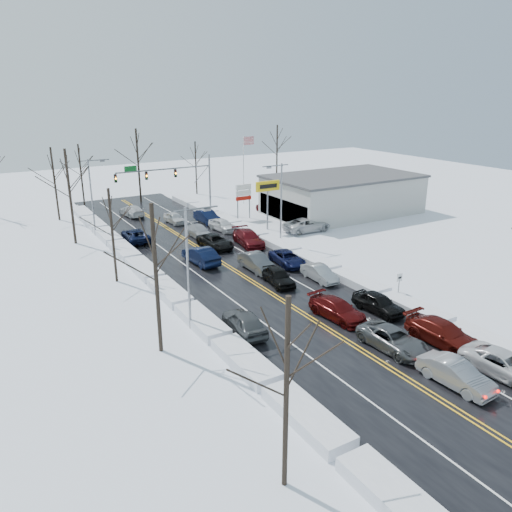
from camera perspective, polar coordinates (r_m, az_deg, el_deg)
ground at (r=43.70m, az=0.69°, el=-3.65°), size 160.00×160.00×0.00m
road_surface at (r=45.29m, az=-0.63°, el=-2.82°), size 14.00×84.00×0.01m
snow_bank_left at (r=42.30m, az=-9.60°, el=-4.70°), size 1.90×72.00×0.71m
snow_bank_right at (r=49.29m, az=7.05°, el=-1.16°), size 1.90×72.00×0.71m
traffic_signal_mast at (r=68.05m, az=-9.22°, el=9.01°), size 13.28×0.39×8.00m
tires_plus_sign at (r=60.68m, az=1.35°, el=7.63°), size 3.20×0.34×6.00m
used_vehicles_sign at (r=66.08m, az=-1.44°, el=7.05°), size 2.20×0.22×4.65m
speed_limit_sign at (r=42.21m, az=16.05°, el=-2.85°), size 0.55×0.09×2.35m
flagpole at (r=74.76m, az=-1.33°, el=10.44°), size 1.87×1.20×10.00m
dealership_building at (r=70.57m, az=9.86°, el=6.98°), size 20.40×12.40×5.30m
streetlight_ne at (r=54.50m, az=2.72°, el=6.69°), size 3.20×0.25×9.00m
streetlight_sw at (r=34.94m, az=-7.53°, el=-0.32°), size 3.20×0.25×9.00m
streetlight_nw at (r=60.95m, az=-18.15°, el=7.06°), size 3.20×0.25×9.00m
tree_left_a at (r=20.43m, az=3.57°, el=-11.58°), size 3.60×3.60×9.00m
tree_left_b at (r=31.57m, az=-11.54°, el=0.59°), size 4.00×4.00×10.00m
tree_left_c at (r=45.09m, az=-16.26°, el=4.25°), size 3.40×3.40×8.50m
tree_left_d at (r=58.12m, az=-20.69°, el=8.30°), size 4.20×4.20×10.50m
tree_left_e at (r=70.00m, az=-22.18°, el=9.12°), size 3.80×3.80×9.50m
tree_far_b at (r=77.70m, az=-19.48°, el=9.98°), size 3.60×3.60×9.00m
tree_far_c at (r=77.57m, az=-13.41°, el=11.56°), size 4.40×4.40×11.00m
tree_far_d at (r=82.67m, az=-6.92°, el=11.11°), size 3.40×3.40×8.50m
tree_far_e at (r=90.53m, az=2.42°, el=12.75°), size 4.20×4.20×10.50m
queued_car_1 at (r=32.42m, az=21.73°, el=-13.56°), size 1.85×4.69×1.52m
queued_car_2 at (r=35.16m, az=15.30°, el=-10.19°), size 2.59×5.26×1.43m
queued_car_3 at (r=38.63m, az=9.23°, el=-7.02°), size 2.54×5.22×1.46m
queued_car_4 at (r=44.52m, az=2.54°, el=-3.23°), size 2.38×4.65×1.51m
queued_car_5 at (r=47.83m, az=0.07°, el=-1.63°), size 1.75×4.91×1.61m
queued_car_6 at (r=54.77m, az=-4.65°, el=0.96°), size 2.70×5.27×1.42m
queued_car_7 at (r=58.89m, az=-6.51°, el=2.17°), size 2.00×4.80×1.39m
queued_car_8 at (r=65.49m, az=-9.26°, el=3.73°), size 1.97×4.18×1.38m
queued_car_10 at (r=34.61m, az=26.43°, el=-12.11°), size 2.89×5.49×1.47m
queued_car_11 at (r=36.84m, az=20.44°, el=-9.36°), size 2.51×5.59×1.59m
queued_car_12 at (r=40.27m, az=13.74°, el=-6.23°), size 2.12×4.60×1.53m
queued_car_13 at (r=45.73m, az=7.25°, el=-2.76°), size 1.55×4.24×1.39m
queued_car_14 at (r=49.40m, az=3.61°, el=-1.00°), size 2.74×5.05×1.34m
queued_car_15 at (r=55.54m, az=-0.88°, el=1.28°), size 2.95×5.78×1.61m
queued_car_16 at (r=61.21m, az=-3.83°, el=2.88°), size 2.32×4.58×1.50m
queued_car_17 at (r=65.02m, az=-5.56°, el=3.78°), size 1.91×5.02×1.63m
oncoming_car_0 at (r=49.95m, az=-6.29°, el=-0.85°), size 2.13×5.26×1.70m
oncoming_car_1 at (r=58.47m, az=-13.55°, el=1.64°), size 2.74×5.41×1.47m
oncoming_car_2 at (r=70.39m, az=-13.97°, el=4.46°), size 2.63×5.28×1.47m
oncoming_car_3 at (r=36.07m, az=-1.34°, el=-8.70°), size 2.38×4.98×1.64m
parked_car_0 at (r=61.17m, az=5.83°, el=2.82°), size 5.99×2.88×1.65m
parked_car_1 at (r=64.79m, az=6.38°, el=3.70°), size 2.63×5.14×1.43m
parked_car_2 at (r=70.21m, az=1.30°, el=4.97°), size 2.29×4.77×1.57m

